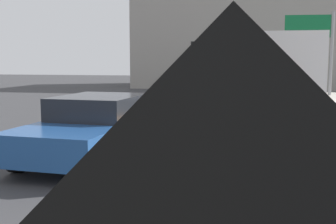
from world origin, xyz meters
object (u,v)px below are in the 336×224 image
(pickup_car, at_px, (97,127))
(traffic_cone_mid_lane, at_px, (174,216))
(traffic_cone_far_lane, at_px, (200,164))
(traffic_cone_curbside, at_px, (203,141))
(arrow_board_trailer, at_px, (218,121))
(highway_guide_sign, at_px, (318,39))
(box_truck, at_px, (280,71))

(pickup_car, xyz_separation_m, traffic_cone_mid_lane, (2.59, -4.14, -0.32))
(traffic_cone_far_lane, relative_size, traffic_cone_curbside, 1.06)
(arrow_board_trailer, xyz_separation_m, pickup_car, (-2.46, -2.95, 0.22))
(traffic_cone_mid_lane, bearing_deg, highway_guide_sign, 78.49)
(highway_guide_sign, relative_size, traffic_cone_far_lane, 6.75)
(pickup_car, bearing_deg, box_truck, 64.74)
(pickup_car, relative_size, highway_guide_sign, 0.96)
(traffic_cone_far_lane, bearing_deg, pickup_car, 148.05)
(pickup_car, bearing_deg, highway_guide_sign, 68.01)
(box_truck, xyz_separation_m, traffic_cone_curbside, (-2.12, -8.73, -1.40))
(pickup_car, distance_m, highway_guide_sign, 18.67)
(pickup_car, xyz_separation_m, traffic_cone_far_lane, (2.54, -1.59, -0.33))
(traffic_cone_mid_lane, bearing_deg, box_truck, 82.24)
(box_truck, height_order, traffic_cone_mid_lane, box_truck)
(arrow_board_trailer, distance_m, box_truck, 6.86)
(box_truck, xyz_separation_m, traffic_cone_mid_lane, (-1.85, -13.54, -1.36))
(pickup_car, bearing_deg, traffic_cone_far_lane, -31.95)
(arrow_board_trailer, height_order, traffic_cone_mid_lane, arrow_board_trailer)
(box_truck, height_order, traffic_cone_far_lane, box_truck)
(highway_guide_sign, relative_size, traffic_cone_mid_lane, 6.46)
(highway_guide_sign, height_order, traffic_cone_mid_lane, highway_guide_sign)
(pickup_car, distance_m, traffic_cone_curbside, 2.44)
(box_truck, height_order, traffic_cone_curbside, box_truck)
(traffic_cone_curbside, bearing_deg, traffic_cone_mid_lane, -86.77)
(box_truck, height_order, pickup_car, box_truck)
(arrow_board_trailer, distance_m, traffic_cone_far_lane, 4.54)
(pickup_car, bearing_deg, traffic_cone_mid_lane, -57.98)
(box_truck, xyz_separation_m, pickup_car, (-4.43, -9.40, -1.04))
(traffic_cone_curbside, bearing_deg, pickup_car, -164.04)
(arrow_board_trailer, xyz_separation_m, traffic_cone_far_lane, (0.08, -4.54, -0.12))
(box_truck, relative_size, pickup_car, 1.65)
(traffic_cone_mid_lane, xyz_separation_m, traffic_cone_far_lane, (-0.04, 2.55, -0.02))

